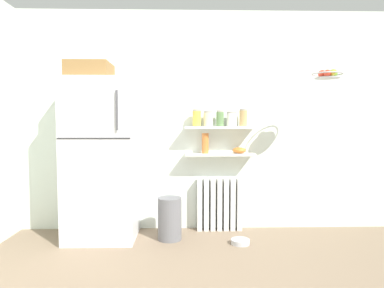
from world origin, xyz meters
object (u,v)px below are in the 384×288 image
object	(u,v)px
storage_jar_1	(208,119)
vase	(205,143)
shelf_bowl	(239,150)
hanging_fruit_basket	(328,74)
storage_jar_4	(243,118)
storage_jar_0	(197,118)
storage_jar_2	(220,119)
pet_food_bowl	(240,242)
trash_bin	(170,219)
refrigerator	(101,156)
storage_jar_3	(232,119)
radiator	(219,204)

from	to	relation	value
storage_jar_1	vase	world-z (taller)	storage_jar_1
shelf_bowl	hanging_fruit_basket	xyz separation A→B (m)	(0.82, -0.49, 0.82)
storage_jar_1	storage_jar_4	bearing A→B (deg)	0.00
storage_jar_0	storage_jar_1	world-z (taller)	storage_jar_0
storage_jar_2	hanging_fruit_basket	distance (m)	1.24
storage_jar_1	storage_jar_2	distance (m)	0.14
storage_jar_0	pet_food_bowl	xyz separation A→B (m)	(0.44, -0.46, -1.31)
storage_jar_4	storage_jar_2	bearing A→B (deg)	180.00
storage_jar_1	vase	distance (m)	0.29
hanging_fruit_basket	storage_jar_2	bearing A→B (deg)	155.25
storage_jar_0	storage_jar_1	distance (m)	0.14
storage_jar_4	trash_bin	distance (m)	1.43
storage_jar_1	hanging_fruit_basket	size ratio (longest dim) A/B	0.58
storage_jar_1	shelf_bowl	xyz separation A→B (m)	(0.36, 0.00, -0.37)
vase	storage_jar_0	bearing A→B (deg)	180.00
refrigerator	storage_jar_3	world-z (taller)	refrigerator
radiator	pet_food_bowl	xyz separation A→B (m)	(0.17, -0.49, -0.28)
storage_jar_2	trash_bin	bearing A→B (deg)	-153.28
storage_jar_0	refrigerator	bearing A→B (deg)	-168.76
radiator	hanging_fruit_basket	size ratio (longest dim) A/B	2.01
storage_jar_4	hanging_fruit_basket	distance (m)	1.02
storage_jar_3	pet_food_bowl	xyz separation A→B (m)	(0.04, -0.46, -1.30)
storage_jar_2	hanging_fruit_basket	world-z (taller)	hanging_fruit_basket
vase	pet_food_bowl	world-z (taller)	vase
storage_jar_3	shelf_bowl	size ratio (longest dim) A/B	1.08
vase	storage_jar_4	bearing A→B (deg)	-0.00
pet_food_bowl	radiator	bearing A→B (deg)	109.61
storage_jar_4	vase	distance (m)	0.53
refrigerator	hanging_fruit_basket	distance (m)	2.55
storage_jar_3	trash_bin	distance (m)	1.34
refrigerator	shelf_bowl	world-z (taller)	refrigerator
radiator	storage_jar_1	distance (m)	1.02
storage_jar_1	storage_jar_4	distance (m)	0.41
refrigerator	trash_bin	distance (m)	1.02
radiator	storage_jar_0	xyz separation A→B (m)	(-0.27, -0.03, 1.03)
radiator	storage_jar_1	size ratio (longest dim) A/B	3.47
radiator	vase	world-z (taller)	vase
storage_jar_0	shelf_bowl	size ratio (longest dim) A/B	1.25
refrigerator	storage_jar_3	bearing A→B (deg)	8.17
hanging_fruit_basket	storage_jar_3	bearing A→B (deg)	152.11
radiator	trash_bin	xyz separation A→B (m)	(-0.58, -0.32, -0.08)
vase	trash_bin	size ratio (longest dim) A/B	0.51
vase	hanging_fruit_basket	xyz separation A→B (m)	(1.22, -0.49, 0.73)
vase	storage_jar_1	bearing A→B (deg)	-0.00
storage_jar_2	shelf_bowl	size ratio (longest dim) A/B	1.18
storage_jar_0	vase	size ratio (longest dim) A/B	0.84
storage_jar_3	hanging_fruit_basket	size ratio (longest dim) A/B	0.56
radiator	storage_jar_2	size ratio (longest dim) A/B	3.32
storage_jar_0	storage_jar_1	xyz separation A→B (m)	(0.14, -0.00, -0.01)
vase	hanging_fruit_basket	distance (m)	1.51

